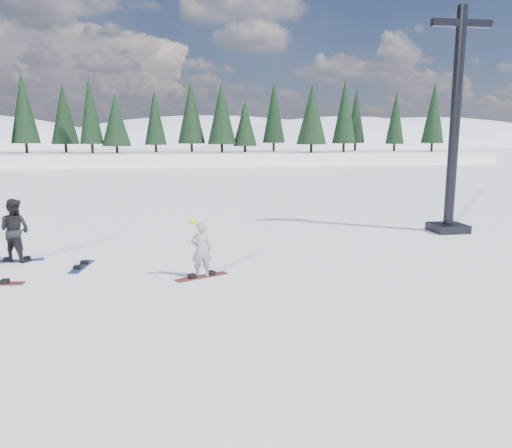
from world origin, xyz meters
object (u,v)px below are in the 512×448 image
at_px(snowboarder_man, 15,230).
at_px(snowboard_loose_a, 81,267).
at_px(snowboarder_woman, 201,249).
at_px(lift_tower, 453,144).

height_order(snowboarder_man, snowboard_loose_a, snowboarder_man).
relative_size(snowboarder_man, snowboard_loose_a, 1.27).
bearing_deg(snowboarder_woman, lift_tower, -160.56).
distance_m(snowboarder_woman, snowboard_loose_a, 3.80).
relative_size(lift_tower, snowboard_loose_a, 5.63).
relative_size(snowboarder_woman, snowboarder_man, 0.86).
height_order(snowboarder_woman, snowboarder_man, snowboarder_man).
relative_size(lift_tower, snowboarder_man, 4.42).
xyz_separation_m(lift_tower, snowboarder_woman, (-10.00, -4.77, -2.67)).
bearing_deg(snowboard_loose_a, snowboarder_man, 72.30).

